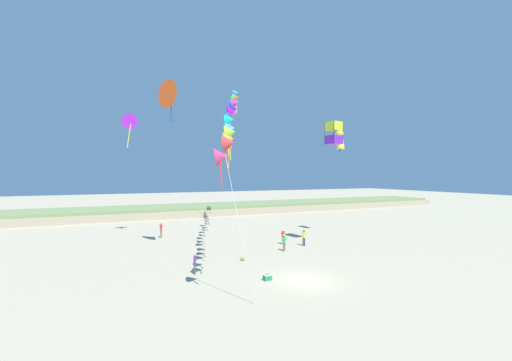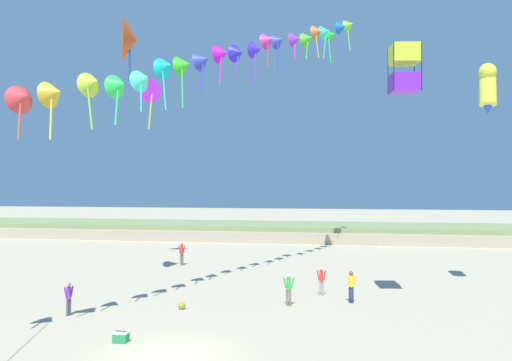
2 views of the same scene
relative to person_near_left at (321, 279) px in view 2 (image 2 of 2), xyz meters
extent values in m
plane|color=tan|center=(-4.78, -11.38, -0.93)|extent=(240.00, 240.00, 0.00)
cube|color=tan|center=(-4.78, 31.95, -0.36)|extent=(120.00, 12.69, 1.13)
cube|color=#7A8E56|center=(-4.78, 31.95, 0.36)|extent=(120.00, 10.79, 0.65)
cylinder|color=gray|center=(0.07, 0.02, -0.52)|extent=(0.12, 0.12, 0.81)
cylinder|color=gray|center=(-0.07, -0.02, -0.52)|extent=(0.12, 0.12, 0.81)
cylinder|color=red|center=(0.00, 0.00, 0.17)|extent=(0.21, 0.21, 0.57)
cylinder|color=red|center=(0.18, 0.05, 0.21)|extent=(0.21, 0.13, 0.54)
cylinder|color=red|center=(-0.18, -0.05, 0.21)|extent=(0.21, 0.13, 0.54)
sphere|color=beige|center=(0.00, 0.00, 0.57)|extent=(0.22, 0.22, 0.22)
cylinder|color=#726656|center=(-11.10, 9.43, -0.49)|extent=(0.13, 0.13, 0.88)
cylinder|color=#726656|center=(-11.20, 9.31, -0.49)|extent=(0.13, 0.13, 0.88)
cylinder|color=red|center=(-11.15, 9.37, 0.26)|extent=(0.23, 0.23, 0.62)
cylinder|color=red|center=(-11.02, 9.52, 0.31)|extent=(0.20, 0.22, 0.59)
cylinder|color=red|center=(-11.27, 9.21, 0.31)|extent=(0.20, 0.22, 0.59)
sphere|color=#9E7051|center=(-11.15, 9.37, 0.69)|extent=(0.24, 0.24, 0.24)
cylinder|color=#282D4C|center=(1.70, -1.56, -0.51)|extent=(0.12, 0.12, 0.84)
cylinder|color=#282D4C|center=(1.56, -1.50, -0.51)|extent=(0.12, 0.12, 0.84)
cylinder|color=yellow|center=(1.63, -1.53, 0.21)|extent=(0.22, 0.22, 0.59)
cylinder|color=yellow|center=(1.81, -1.61, 0.25)|extent=(0.21, 0.16, 0.56)
cylinder|color=yellow|center=(1.46, -1.45, 0.25)|extent=(0.21, 0.16, 0.56)
sphere|color=brown|center=(1.63, -1.53, 0.62)|extent=(0.23, 0.23, 0.23)
cylinder|color=#474C56|center=(-11.40, -6.75, -0.54)|extent=(0.11, 0.11, 0.78)
cylinder|color=#474C56|center=(-11.35, -6.62, -0.54)|extent=(0.11, 0.11, 0.78)
cylinder|color=purple|center=(-11.38, -6.69, 0.13)|extent=(0.21, 0.21, 0.56)
cylinder|color=purple|center=(-11.44, -6.85, 0.18)|extent=(0.14, 0.20, 0.53)
cylinder|color=purple|center=(-11.31, -6.52, 0.18)|extent=(0.14, 0.20, 0.53)
sphere|color=tan|center=(-11.38, -6.69, 0.52)|extent=(0.21, 0.21, 0.21)
cylinder|color=#726656|center=(-1.55, -2.81, -0.51)|extent=(0.12, 0.12, 0.83)
cylinder|color=#726656|center=(-1.40, -2.81, -0.51)|extent=(0.12, 0.12, 0.83)
cylinder|color=green|center=(-1.48, -2.81, 0.19)|extent=(0.22, 0.22, 0.59)
cylinder|color=green|center=(-1.66, -2.80, 0.24)|extent=(0.20, 0.09, 0.56)
cylinder|color=green|center=(-1.29, -2.81, 0.24)|extent=(0.20, 0.09, 0.56)
sphere|color=beige|center=(-1.48, -2.81, 0.60)|extent=(0.22, 0.22, 0.22)
cone|color=#CC373B|center=(-10.48, -11.60, 8.50)|extent=(1.27, 1.37, 1.18)
cylinder|color=#E55E39|center=(-10.54, -11.74, 7.60)|extent=(0.24, 0.18, 1.35)
cone|color=gold|center=(-10.01, -10.26, 8.88)|extent=(1.12, 1.29, 1.19)
cylinder|color=yellow|center=(-10.07, -10.40, 7.84)|extent=(0.12, 0.11, 1.65)
cone|color=#ABCE34|center=(-9.23, -8.54, 9.58)|extent=(1.28, 1.38, 1.19)
cylinder|color=#95E539|center=(-9.29, -8.68, 8.47)|extent=(0.18, 0.27, 1.79)
cone|color=#25DC4E|center=(-8.67, -7.12, 9.72)|extent=(1.23, 1.35, 1.16)
cylinder|color=#39E588|center=(-8.73, -7.26, 8.71)|extent=(0.18, 0.15, 1.60)
cone|color=#41E8C7|center=(-8.10, -5.67, 10.25)|extent=(1.31, 1.39, 1.21)
cylinder|color=#39DEE5|center=(-8.16, -5.81, 9.36)|extent=(0.13, 0.16, 1.36)
cone|color=#0BC0B5|center=(-7.57, -3.98, 11.21)|extent=(1.32, 1.39, 1.20)
cylinder|color=#39C6E5|center=(-7.63, -4.12, 9.99)|extent=(0.25, 0.09, 2.00)
cone|color=green|center=(-7.07, -2.61, 11.55)|extent=(1.12, 1.29, 1.19)
cylinder|color=#39E554|center=(-7.13, -2.75, 10.31)|extent=(0.10, 0.20, 2.04)
cone|color=#2F3EC0|center=(-6.48, -1.02, 12.15)|extent=(1.23, 1.35, 1.21)
cylinder|color=#5039E5|center=(-6.54, -1.16, 11.19)|extent=(0.24, 0.14, 1.48)
cone|color=#C516D2|center=(-5.75, 0.39, 12.83)|extent=(1.05, 1.27, 1.15)
cylinder|color=#E539C8|center=(-5.81, 0.25, 11.79)|extent=(0.20, 0.14, 1.63)
cone|color=#2A23DC|center=(-5.16, 2.06, 13.25)|extent=(1.20, 1.33, 1.13)
cylinder|color=#6939E5|center=(-5.22, 1.92, 12.29)|extent=(0.23, 0.15, 1.48)
cone|color=#3A25DA|center=(-4.29, 3.46, 13.77)|extent=(1.03, 1.27, 1.12)
cylinder|color=#7639E5|center=(-4.35, 3.32, 12.54)|extent=(0.09, 0.21, 2.04)
cone|color=#C6308C|center=(-3.68, 4.70, 14.64)|extent=(1.30, 1.39, 1.20)
cylinder|color=#E53979|center=(-3.74, 4.56, 13.64)|extent=(0.11, 0.24, 1.57)
cone|color=blue|center=(-3.29, 6.58, 15.09)|extent=(1.31, 1.39, 1.22)
cylinder|color=#4B39E5|center=(-3.35, 6.45, 13.92)|extent=(0.10, 0.20, 1.90)
cone|color=purple|center=(-2.26, 7.74, 15.43)|extent=(1.06, 1.27, 1.15)
cylinder|color=#CC39E5|center=(-2.32, 7.60, 14.59)|extent=(0.13, 0.17, 1.24)
cone|color=green|center=(-1.57, 9.60, 15.94)|extent=(1.30, 1.38, 1.19)
cylinder|color=#39E545|center=(-1.63, 9.47, 15.07)|extent=(0.18, 0.14, 1.31)
cone|color=#C4692A|center=(-0.93, 11.06, 16.83)|extent=(1.19, 1.33, 1.15)
cylinder|color=gold|center=(-0.99, 10.92, 15.72)|extent=(0.29, 0.13, 1.78)
cone|color=#29D2C6|center=(-0.45, 12.66, 17.24)|extent=(1.17, 1.32, 1.17)
cylinder|color=#39C7E5|center=(-0.51, 12.52, 16.04)|extent=(0.25, 0.18, 1.97)
cone|color=#1BE822|center=(-0.14, 14.18, 17.39)|extent=(1.15, 1.30, 1.21)
cylinder|color=#39E568|center=(-0.20, 14.04, 16.14)|extent=(0.26, 0.16, 2.06)
cone|color=blue|center=(0.75, 15.42, 18.32)|extent=(1.12, 1.30, 1.10)
cylinder|color=blue|center=(0.69, 15.28, 17.15)|extent=(0.26, 0.18, 1.90)
cone|color=#6ECC29|center=(1.36, 16.96, 18.94)|extent=(1.34, 1.41, 1.22)
cylinder|color=#58E539|center=(1.30, 16.82, 17.66)|extent=(0.31, 0.33, 2.10)
cube|color=purple|center=(4.19, -3.15, 10.11)|extent=(1.48, 1.48, 0.89)
cube|color=#CAE52D|center=(4.19, -3.15, 11.52)|extent=(1.48, 1.48, 0.89)
cylinder|color=black|center=(4.93, -3.69, 10.81)|extent=(0.04, 0.04, 2.30)
cylinder|color=black|center=(4.73, -2.41, 10.81)|extent=(0.04, 0.04, 2.30)
cylinder|color=black|center=(3.45, -2.61, 10.81)|extent=(0.04, 0.04, 2.30)
cylinder|color=black|center=(3.65, -3.89, 10.81)|extent=(0.04, 0.04, 2.30)
cylinder|color=yellow|center=(9.16, 2.08, 10.64)|extent=(1.14, 1.54, 2.19)
sphere|color=yellow|center=(9.16, 2.08, 11.56)|extent=(0.97, 0.97, 0.97)
cone|color=blue|center=(9.16, 2.08, 9.53)|extent=(0.95, 0.95, 0.74)
sphere|color=black|center=(9.16, 2.08, 11.83)|extent=(0.20, 0.20, 0.20)
cone|color=#B123EA|center=(-14.47, 11.36, 12.85)|extent=(2.02, 1.36, 1.95)
cone|color=yellow|center=(-14.47, 11.36, 12.87)|extent=(1.12, 0.78, 1.08)
cylinder|color=yellow|center=(-14.47, 11.36, 11.14)|extent=(0.51, 0.43, 2.85)
cone|color=#E24F18|center=(-11.61, 0.73, 14.01)|extent=(2.09, 2.85, 2.73)
cone|color=#2D8CE5|center=(-11.61, 0.73, 14.03)|extent=(1.20, 1.59, 1.50)
cylinder|color=#2D8CE5|center=(-11.61, 0.73, 12.47)|extent=(0.21, 0.18, 2.29)
cube|color=#23844C|center=(-7.12, -10.31, -0.75)|extent=(0.56, 0.40, 0.36)
cube|color=silver|center=(-7.12, -10.31, -0.54)|extent=(0.58, 0.41, 0.06)
cylinder|color=black|center=(-7.12, -10.31, -0.48)|extent=(0.45, 0.03, 0.03)
sphere|color=orange|center=(-6.57, -4.48, -0.75)|extent=(0.36, 0.36, 0.36)
cylinder|color=green|center=(-6.57, -4.48, -0.75)|extent=(0.36, 0.36, 0.09)
camera|label=1|loc=(-18.02, -31.69, 6.56)|focal=24.00mm
camera|label=2|loc=(1.88, -30.07, 5.21)|focal=38.00mm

